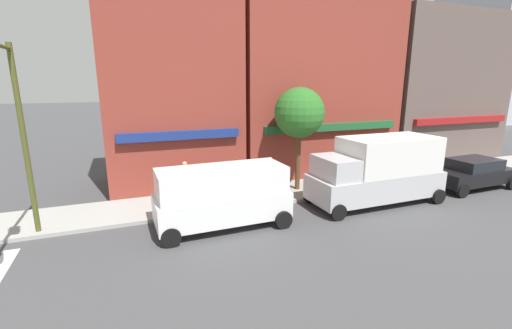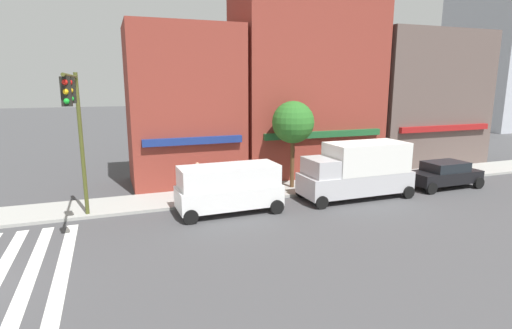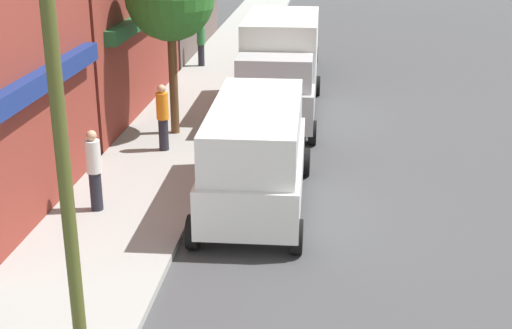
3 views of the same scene
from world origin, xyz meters
name	(u,v)px [view 2 (image 2 of 3)]	position (x,y,z in m)	size (l,w,h in m)	color
storefront_row	(323,81)	(19.29, 11.50, 6.33)	(26.24, 5.30, 15.65)	maroon
traffic_signal	(76,117)	(3.99, 4.30, 4.86)	(0.32, 5.89, 6.66)	#474C1E
van_white	(229,187)	(10.46, 4.70, 1.29)	(5.04, 2.22, 2.34)	white
box_truck_silver	(357,170)	(17.72, 4.70, 1.59)	(6.22, 2.42, 3.04)	#B7B7BC
sedan_black	(444,174)	(23.91, 4.70, 0.84)	(4.43, 2.02, 1.59)	black
pedestrian_white_shirt	(198,177)	(9.64, 8.03, 1.07)	(0.32, 0.32, 1.77)	#23232D
pedestrian_green_top	(404,159)	(23.97, 8.31, 1.07)	(0.32, 0.32, 1.77)	#23232D
pedestrian_orange_vest	(268,174)	(13.63, 7.48, 1.07)	(0.32, 0.32, 1.77)	#23232D
street_tree	(293,123)	(15.15, 7.50, 3.96)	(2.43, 2.43, 5.05)	brown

